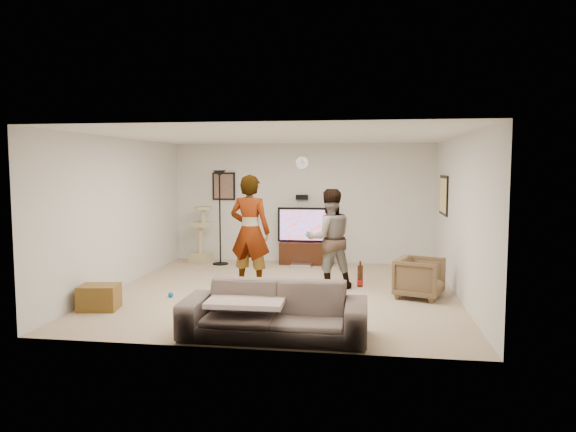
# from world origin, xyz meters

# --- Properties ---
(floor) EXTENTS (5.50, 5.50, 0.02)m
(floor) POSITION_xyz_m (0.00, 0.00, -0.01)
(floor) COLOR tan
(floor) RESTS_ON ground
(ceiling) EXTENTS (5.50, 5.50, 0.02)m
(ceiling) POSITION_xyz_m (0.00, 0.00, 2.51)
(ceiling) COLOR white
(ceiling) RESTS_ON wall_back
(wall_back) EXTENTS (5.50, 0.04, 2.50)m
(wall_back) POSITION_xyz_m (0.00, 2.75, 1.25)
(wall_back) COLOR silver
(wall_back) RESTS_ON floor
(wall_front) EXTENTS (5.50, 0.04, 2.50)m
(wall_front) POSITION_xyz_m (0.00, -2.75, 1.25)
(wall_front) COLOR silver
(wall_front) RESTS_ON floor
(wall_left) EXTENTS (0.04, 5.50, 2.50)m
(wall_left) POSITION_xyz_m (-2.75, 0.00, 1.25)
(wall_left) COLOR silver
(wall_left) RESTS_ON floor
(wall_right) EXTENTS (0.04, 5.50, 2.50)m
(wall_right) POSITION_xyz_m (2.75, 0.00, 1.25)
(wall_right) COLOR silver
(wall_right) RESTS_ON floor
(wall_clock) EXTENTS (0.26, 0.04, 0.26)m
(wall_clock) POSITION_xyz_m (0.00, 2.72, 2.10)
(wall_clock) COLOR white
(wall_clock) RESTS_ON wall_back
(wall_speaker) EXTENTS (0.25, 0.10, 0.10)m
(wall_speaker) POSITION_xyz_m (0.00, 2.69, 1.38)
(wall_speaker) COLOR black
(wall_speaker) RESTS_ON wall_back
(picture_back) EXTENTS (0.42, 0.03, 0.52)m
(picture_back) POSITION_xyz_m (-1.70, 2.73, 1.60)
(picture_back) COLOR brown
(picture_back) RESTS_ON wall_back
(picture_right) EXTENTS (0.03, 0.78, 0.62)m
(picture_right) POSITION_xyz_m (2.73, 1.60, 1.50)
(picture_right) COLOR #FFCD7D
(picture_right) RESTS_ON wall_right
(tv_stand) EXTENTS (1.10, 0.45, 0.46)m
(tv_stand) POSITION_xyz_m (0.13, 2.50, 0.23)
(tv_stand) COLOR black
(tv_stand) RESTS_ON floor
(console_box) EXTENTS (0.40, 0.30, 0.07)m
(console_box) POSITION_xyz_m (0.06, 2.11, 0.04)
(console_box) COLOR silver
(console_box) RESTS_ON floor
(tv) EXTENTS (1.21, 0.08, 0.72)m
(tv) POSITION_xyz_m (0.13, 2.50, 0.82)
(tv) COLOR black
(tv) RESTS_ON tv_stand
(tv_screen) EXTENTS (1.11, 0.01, 0.63)m
(tv_screen) POSITION_xyz_m (0.13, 2.46, 0.82)
(tv_screen) COLOR blue
(tv_screen) RESTS_ON tv
(floor_lamp) EXTENTS (0.32, 0.32, 1.95)m
(floor_lamp) POSITION_xyz_m (-1.64, 2.19, 0.97)
(floor_lamp) COLOR black
(floor_lamp) RESTS_ON floor
(cat_tree) EXTENTS (0.50, 0.50, 1.20)m
(cat_tree) POSITION_xyz_m (-2.11, 2.33, 0.60)
(cat_tree) COLOR tan
(cat_tree) RESTS_ON floor
(person_left) EXTENTS (0.76, 0.56, 1.89)m
(person_left) POSITION_xyz_m (-0.57, 0.19, 0.95)
(person_left) COLOR gray
(person_left) RESTS_ON floor
(person_right) EXTENTS (0.97, 0.86, 1.66)m
(person_right) POSITION_xyz_m (0.73, 0.39, 0.83)
(person_right) COLOR teal
(person_right) RESTS_ON floor
(sofa) EXTENTS (2.19, 0.86, 0.64)m
(sofa) POSITION_xyz_m (0.26, -2.29, 0.32)
(sofa) COLOR #62534F
(sofa) RESTS_ON floor
(throw_blanket) EXTENTS (0.91, 0.71, 0.06)m
(throw_blanket) POSITION_xyz_m (-0.07, -2.29, 0.43)
(throw_blanket) COLOR beige
(throw_blanket) RESTS_ON sofa
(beer_bottle) EXTENTS (0.06, 0.06, 0.25)m
(beer_bottle) POSITION_xyz_m (1.26, -2.29, 0.76)
(beer_bottle) COLOR #3E1B09
(beer_bottle) RESTS_ON sofa
(armchair) EXTENTS (0.87, 0.86, 0.62)m
(armchair) POSITION_xyz_m (2.16, -0.10, 0.31)
(armchair) COLOR brown
(armchair) RESTS_ON floor
(side_table) EXTENTS (0.58, 0.47, 0.35)m
(side_table) POSITION_xyz_m (-2.40, -1.45, 0.18)
(side_table) COLOR brown
(side_table) RESTS_ON floor
(toy_ball) EXTENTS (0.08, 0.08, 0.08)m
(toy_ball) POSITION_xyz_m (-1.65, -0.64, 0.04)
(toy_ball) COLOR #0263A6
(toy_ball) RESTS_ON floor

